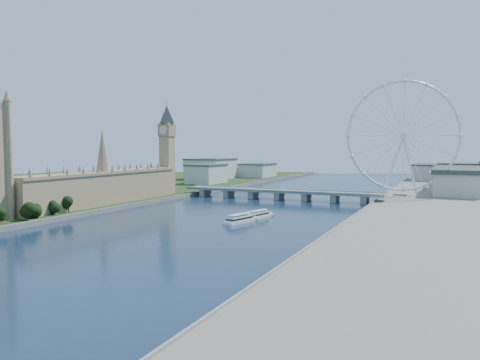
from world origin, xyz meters
The scene contains 10 objects.
ground centered at (0.00, 0.00, 0.00)m, with size 2000.00×2000.00×0.00m, color navy.
bank_left centered at (-350.00, 250.00, 0.00)m, with size 500.00×1400.00×6.00m, color slate.
parliament_range centered at (-128.00, 170.00, 18.48)m, with size 24.00×200.00×70.00m.
big_ben centered at (-128.00, 278.00, 66.57)m, with size 20.02×20.02×110.00m.
westminster_bridge centered at (0.00, 300.00, 6.63)m, with size 220.00×22.00×9.50m.
london_eye centered at (119.98, 355.08, 67.52)m, with size 113.60×39.12×124.30m.
county_hall centered at (175.00, 430.00, 0.00)m, with size 54.00×144.00×35.00m, color beige, non-canonical shape.
city_skyline centered at (39.22, 560.08, 16.96)m, with size 505.00×280.00×32.00m.
tour_boat_near centered at (30.45, 163.55, 0.00)m, with size 7.87×30.73×6.80m, color #DFEDC5, non-canonical shape.
tour_boat_far centered at (26.86, 137.03, 0.00)m, with size 8.29×32.31×7.16m, color silver, non-canonical shape.
Camera 1 is at (167.80, -172.66, 55.68)m, focal length 35.00 mm.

